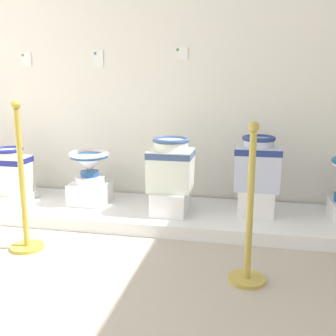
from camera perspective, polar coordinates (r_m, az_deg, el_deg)
The scene contains 15 objects.
wall_back at distance 3.85m, azimuth 1.69°, elevation 17.76°, with size 4.59×0.06×3.14m, color white.
display_platform at distance 3.58m, azimuth 0.22°, elevation -6.53°, with size 3.66×0.82×0.10m, color white.
plinth_block_leftmost at distance 4.07m, azimuth -20.87°, elevation -3.76°, with size 0.36×0.36×0.07m, color white.
antique_toilet_leftmost at distance 4.00m, azimuth -21.15°, elevation -0.26°, with size 0.34×0.27×0.43m.
plinth_block_rightmost at distance 3.79m, azimuth -10.71°, elevation -3.34°, with size 0.33×0.34×0.19m, color white.
antique_toilet_rightmost at distance 3.72m, azimuth -10.88°, elevation 0.70°, with size 0.35×0.35×0.28m.
plinth_block_central_ornate at distance 3.47m, azimuth 0.42°, elevation -4.54°, with size 0.28×0.40×0.19m, color white.
antique_toilet_central_ornate at distance 3.39m, azimuth 0.43°, elevation 0.65°, with size 0.36×0.33×0.44m.
plinth_block_squat_floral at distance 3.51m, azimuth 12.10°, elevation -4.51°, with size 0.29×0.28×0.21m, color white.
antique_toilet_squat_floral at distance 3.43m, azimuth 12.35°, elevation 0.80°, with size 0.37×0.28×0.44m.
info_placard_first at distance 4.33m, azimuth -19.08°, elevation 14.08°, with size 0.11×0.01×0.13m.
info_placard_second at distance 4.01m, azimuth -9.64°, elevation 14.75°, with size 0.09×0.01×0.16m.
info_placard_third at distance 3.80m, azimuth 1.89°, elevation 15.58°, with size 0.11×0.01×0.12m.
stanchion_post_near_left at distance 3.10m, azimuth -19.41°, elevation -4.58°, with size 0.24×0.24×1.07m.
stanchion_post_near_right at distance 2.53m, azimuth 11.18°, elevation -8.74°, with size 0.23×0.23×0.98m.
Camera 1 is at (2.87, -0.74, 1.23)m, focal length 43.90 mm.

